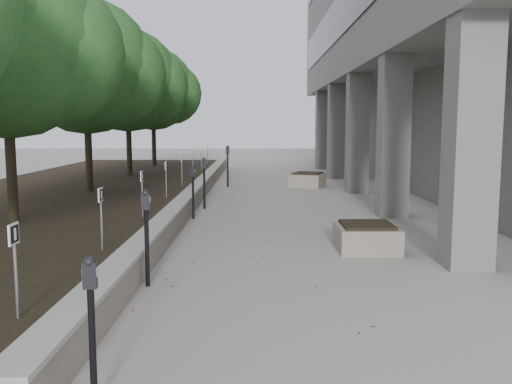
{
  "coord_description": "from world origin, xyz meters",
  "views": [
    {
      "loc": [
        0.03,
        -7.78,
        2.31
      ],
      "look_at": [
        -0.01,
        4.36,
        0.82
      ],
      "focal_mm": 38.8,
      "sensor_mm": 36.0,
      "label": 1
    }
  ],
  "objects_px": {
    "planter_back": "(308,180)",
    "crabapple_tree_4": "(128,102)",
    "crabapple_tree_3": "(87,95)",
    "parking_meter_5": "(228,166)",
    "planter_front": "(367,237)",
    "parking_meter_3": "(193,192)",
    "parking_meter_4": "(204,183)",
    "crabapple_tree_2": "(7,82)",
    "parking_meter_2": "(147,238)",
    "crabapple_tree_5": "(153,106)",
    "parking_meter_1": "(92,333)"
  },
  "relations": [
    {
      "from": "crabapple_tree_5",
      "to": "parking_meter_2",
      "type": "xyz_separation_m",
      "value": [
        3.25,
        -18.07,
        -2.42
      ]
    },
    {
      "from": "parking_meter_5",
      "to": "planter_front",
      "type": "relative_size",
      "value": 1.41
    },
    {
      "from": "parking_meter_1",
      "to": "planter_back",
      "type": "bearing_deg",
      "value": 73.12
    },
    {
      "from": "crabapple_tree_4",
      "to": "parking_meter_2",
      "type": "bearing_deg",
      "value": -76.03
    },
    {
      "from": "parking_meter_1",
      "to": "parking_meter_2",
      "type": "xyz_separation_m",
      "value": [
        -0.24,
        3.43,
        0.06
      ]
    },
    {
      "from": "crabapple_tree_4",
      "to": "parking_meter_1",
      "type": "distance_m",
      "value": 17.05
    },
    {
      "from": "planter_front",
      "to": "planter_back",
      "type": "bearing_deg",
      "value": 90.8
    },
    {
      "from": "crabapple_tree_3",
      "to": "parking_meter_4",
      "type": "xyz_separation_m",
      "value": [
        3.37,
        -0.77,
        -2.42
      ]
    },
    {
      "from": "planter_back",
      "to": "crabapple_tree_3",
      "type": "bearing_deg",
      "value": -145.26
    },
    {
      "from": "crabapple_tree_2",
      "to": "crabapple_tree_4",
      "type": "bearing_deg",
      "value": 90.0
    },
    {
      "from": "parking_meter_1",
      "to": "planter_back",
      "type": "xyz_separation_m",
      "value": [
        3.2,
        16.14,
        -0.37
      ]
    },
    {
      "from": "crabapple_tree_2",
      "to": "parking_meter_2",
      "type": "bearing_deg",
      "value": -43.32
    },
    {
      "from": "crabapple_tree_3",
      "to": "planter_back",
      "type": "distance_m",
      "value": 8.62
    },
    {
      "from": "parking_meter_1",
      "to": "parking_meter_4",
      "type": "relative_size",
      "value": 0.91
    },
    {
      "from": "crabapple_tree_4",
      "to": "parking_meter_4",
      "type": "distance_m",
      "value": 7.1
    },
    {
      "from": "parking_meter_1",
      "to": "parking_meter_3",
      "type": "xyz_separation_m",
      "value": [
        -0.24,
        9.11,
        0.02
      ]
    },
    {
      "from": "parking_meter_3",
      "to": "parking_meter_5",
      "type": "height_order",
      "value": "parking_meter_5"
    },
    {
      "from": "parking_meter_2",
      "to": "parking_meter_4",
      "type": "xyz_separation_m",
      "value": [
        0.12,
        7.3,
        0.0
      ]
    },
    {
      "from": "crabapple_tree_5",
      "to": "parking_meter_2",
      "type": "relative_size",
      "value": 3.88
    },
    {
      "from": "planter_back",
      "to": "parking_meter_2",
      "type": "bearing_deg",
      "value": -105.14
    },
    {
      "from": "crabapple_tree_4",
      "to": "crabapple_tree_5",
      "type": "relative_size",
      "value": 1.0
    },
    {
      "from": "crabapple_tree_5",
      "to": "parking_meter_5",
      "type": "height_order",
      "value": "crabapple_tree_5"
    },
    {
      "from": "crabapple_tree_2",
      "to": "crabapple_tree_3",
      "type": "bearing_deg",
      "value": 90.0
    },
    {
      "from": "crabapple_tree_3",
      "to": "crabapple_tree_5",
      "type": "distance_m",
      "value": 10.0
    },
    {
      "from": "parking_meter_3",
      "to": "parking_meter_2",
      "type": "bearing_deg",
      "value": -77.84
    },
    {
      "from": "crabapple_tree_5",
      "to": "parking_meter_2",
      "type": "height_order",
      "value": "crabapple_tree_5"
    },
    {
      "from": "parking_meter_5",
      "to": "crabapple_tree_4",
      "type": "bearing_deg",
      "value": 161.32
    },
    {
      "from": "parking_meter_3",
      "to": "parking_meter_5",
      "type": "relative_size",
      "value": 0.86
    },
    {
      "from": "planter_front",
      "to": "planter_back",
      "type": "relative_size",
      "value": 0.96
    },
    {
      "from": "parking_meter_4",
      "to": "crabapple_tree_3",
      "type": "bearing_deg",
      "value": 174.64
    },
    {
      "from": "crabapple_tree_5",
      "to": "parking_meter_4",
      "type": "bearing_deg",
      "value": -72.63
    },
    {
      "from": "crabapple_tree_3",
      "to": "parking_meter_3",
      "type": "xyz_separation_m",
      "value": [
        3.25,
        -2.39,
        -2.46
      ]
    },
    {
      "from": "crabapple_tree_4",
      "to": "parking_meter_1",
      "type": "relative_size",
      "value": 4.26
    },
    {
      "from": "parking_meter_3",
      "to": "parking_meter_4",
      "type": "distance_m",
      "value": 1.63
    },
    {
      "from": "parking_meter_1",
      "to": "planter_front",
      "type": "height_order",
      "value": "parking_meter_1"
    },
    {
      "from": "parking_meter_1",
      "to": "crabapple_tree_4",
      "type": "bearing_deg",
      "value": 96.27
    },
    {
      "from": "parking_meter_1",
      "to": "planter_back",
      "type": "relative_size",
      "value": 1.12
    },
    {
      "from": "crabapple_tree_4",
      "to": "planter_front",
      "type": "bearing_deg",
      "value": -57.71
    },
    {
      "from": "parking_meter_2",
      "to": "parking_meter_5",
      "type": "height_order",
      "value": "parking_meter_5"
    },
    {
      "from": "parking_meter_4",
      "to": "planter_back",
      "type": "relative_size",
      "value": 1.23
    },
    {
      "from": "crabapple_tree_2",
      "to": "parking_meter_5",
      "type": "height_order",
      "value": "crabapple_tree_2"
    },
    {
      "from": "crabapple_tree_5",
      "to": "parking_meter_1",
      "type": "relative_size",
      "value": 4.26
    },
    {
      "from": "parking_meter_5",
      "to": "planter_back",
      "type": "bearing_deg",
      "value": -9.81
    },
    {
      "from": "crabapple_tree_2",
      "to": "planter_back",
      "type": "relative_size",
      "value": 4.76
    },
    {
      "from": "planter_back",
      "to": "crabapple_tree_4",
      "type": "bearing_deg",
      "value": 176.9
    },
    {
      "from": "crabapple_tree_3",
      "to": "parking_meter_5",
      "type": "height_order",
      "value": "crabapple_tree_3"
    },
    {
      "from": "crabapple_tree_4",
      "to": "planter_front",
      "type": "height_order",
      "value": "crabapple_tree_4"
    },
    {
      "from": "crabapple_tree_4",
      "to": "parking_meter_5",
      "type": "relative_size",
      "value": 3.54
    },
    {
      "from": "parking_meter_2",
      "to": "planter_back",
      "type": "distance_m",
      "value": 13.17
    },
    {
      "from": "planter_back",
      "to": "parking_meter_3",
      "type": "bearing_deg",
      "value": -116.06
    }
  ]
}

